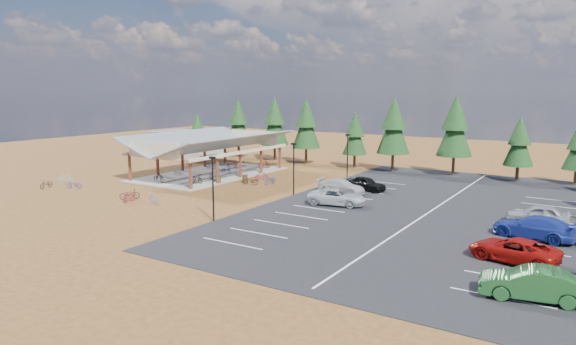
{
  "coord_description": "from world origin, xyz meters",
  "views": [
    {
      "loc": [
        30.95,
        -40.07,
        10.26
      ],
      "look_at": [
        3.64,
        3.1,
        1.98
      ],
      "focal_mm": 32.0,
      "sensor_mm": 36.0,
      "label": 1
    }
  ],
  "objects": [
    {
      "name": "bike_14",
      "position": [
        -0.22,
        5.59,
        0.5
      ],
      "size": [
        0.75,
        1.92,
        0.99
      ],
      "primitive_type": "imported",
      "rotation": [
        0.0,
        0.0,
        -0.05
      ],
      "color": "navy",
      "rests_on": "ground"
    },
    {
      "name": "bike_8",
      "position": [
        -18.79,
        -8.94,
        0.48
      ],
      "size": [
        1.18,
        1.94,
        0.96
      ],
      "primitive_type": "imported",
      "rotation": [
        0.0,
        0.0,
        0.32
      ],
      "color": "black",
      "rests_on": "ground"
    },
    {
      "name": "lamp_post_2",
      "position": [
        5.0,
        14.0,
        2.98
      ],
      "size": [
        0.5,
        0.25,
        5.14
      ],
      "color": "black",
      "rests_on": "ground"
    },
    {
      "name": "pine_0",
      "position": [
        -24.96,
        21.34,
        4.02
      ],
      "size": [
        2.83,
        2.83,
        6.6
      ],
      "color": "#382314",
      "rests_on": "ground"
    },
    {
      "name": "bike_3",
      "position": [
        -10.94,
        12.37,
        0.55
      ],
      "size": [
        1.56,
        0.73,
        0.91
      ],
      "primitive_type": "imported",
      "rotation": [
        0.0,
        0.0,
        1.78
      ],
      "color": "maroon",
      "rests_on": "concrete_pad"
    },
    {
      "name": "bike_pavilion",
      "position": [
        -10.0,
        7.0,
        3.82
      ],
      "size": [
        11.65,
        19.4,
        4.97
      ],
      "color": "#5B281A",
      "rests_on": "concrete_pad"
    },
    {
      "name": "car_3",
      "position": [
        8.65,
        5.12,
        0.74
      ],
      "size": [
        4.87,
        2.12,
        1.4
      ],
      "primitive_type": "imported",
      "rotation": [
        0.0,
        0.0,
        1.61
      ],
      "color": "#B2B2B2",
      "rests_on": "asphalt_lot"
    },
    {
      "name": "lamp_post_1",
      "position": [
        5.0,
        2.0,
        2.98
      ],
      "size": [
        0.5,
        0.25,
        5.14
      ],
      "color": "black",
      "rests_on": "ground"
    },
    {
      "name": "bike_4",
      "position": [
        -7.22,
        1.43,
        0.59
      ],
      "size": [
        1.93,
        0.85,
        0.98
      ],
      "primitive_type": "imported",
      "rotation": [
        0.0,
        0.0,
        1.46
      ],
      "color": "black",
      "rests_on": "concrete_pad"
    },
    {
      "name": "bike_16",
      "position": [
        -1.88,
        4.13,
        0.47
      ],
      "size": [
        1.87,
        0.9,
        0.94
      ],
      "primitive_type": "imported",
      "rotation": [
        0.0,
        0.0,
        4.87
      ],
      "color": "black",
      "rests_on": "ground"
    },
    {
      "name": "trash_bin_0",
      "position": [
        -5.21,
        2.73,
        0.45
      ],
      "size": [
        0.6,
        0.6,
        0.9
      ],
      "primitive_type": "cylinder",
      "color": "#482E1A",
      "rests_on": "ground"
    },
    {
      "name": "bike_12",
      "position": [
        -7.13,
        -7.93,
        0.48
      ],
      "size": [
        1.54,
        1.89,
        0.97
      ],
      "primitive_type": "imported",
      "rotation": [
        0.0,
        0.0,
        2.57
      ],
      "color": "black",
      "rests_on": "ground"
    },
    {
      "name": "pine_1",
      "position": [
        -17.26,
        21.95,
        5.46
      ],
      "size": [
        3.84,
        3.84,
        8.94
      ],
      "color": "#382314",
      "rests_on": "ground"
    },
    {
      "name": "bike_15",
      "position": [
        -2.34,
        6.87,
        0.54
      ],
      "size": [
        1.33,
        1.79,
        1.07
      ],
      "primitive_type": "imported",
      "rotation": [
        0.0,
        0.0,
        2.61
      ],
      "color": "maroon",
      "rests_on": "ground"
    },
    {
      "name": "lamp_post_0",
      "position": [
        5.0,
        -10.0,
        2.98
      ],
      "size": [
        0.5,
        0.25,
        5.14
      ],
      "color": "black",
      "rests_on": "ground"
    },
    {
      "name": "bike_7",
      "position": [
        -7.3,
        14.54,
        0.61
      ],
      "size": [
        1.75,
        0.87,
        1.01
      ],
      "primitive_type": "imported",
      "rotation": [
        0.0,
        0.0,
        1.82
      ],
      "color": "maroon",
      "rests_on": "concrete_pad"
    },
    {
      "name": "bike_10",
      "position": [
        -16.17,
        -7.46,
        0.45
      ],
      "size": [
        1.81,
        1.25,
        0.9
      ],
      "primitive_type": "imported",
      "rotation": [
        0.0,
        0.0,
        5.14
      ],
      "color": "navy",
      "rests_on": "ground"
    },
    {
      "name": "pine_6",
      "position": [
        15.1,
        22.31,
        5.99
      ],
      "size": [
        4.21,
        4.21,
        9.8
      ],
      "color": "#382314",
      "rests_on": "ground"
    },
    {
      "name": "concrete_pad",
      "position": [
        -10.0,
        7.0,
        0.05
      ],
      "size": [
        10.6,
        18.6,
        0.1
      ],
      "primitive_type": "cube",
      "color": "gray",
      "rests_on": "ground"
    },
    {
      "name": "bike_9",
      "position": [
        -19.78,
        -6.06,
        0.51
      ],
      "size": [
        1.52,
        1.55,
        1.02
      ],
      "primitive_type": "imported",
      "rotation": [
        0.0,
        0.0,
        2.37
      ],
      "color": "#999AA2",
      "rests_on": "ground"
    },
    {
      "name": "bike_0",
      "position": [
        -11.59,
        0.03,
        0.56
      ],
      "size": [
        1.82,
        0.85,
        0.92
      ],
      "primitive_type": "imported",
      "rotation": [
        0.0,
        0.0,
        1.43
      ],
      "color": "black",
      "rests_on": "concrete_pad"
    },
    {
      "name": "pine_2",
      "position": [
        -10.71,
        22.15,
        5.67
      ],
      "size": [
        3.99,
        3.99,
        9.29
      ],
      "color": "#382314",
      "rests_on": "ground"
    },
    {
      "name": "car_8",
      "position": [
        26.67,
        2.45,
        0.8
      ],
      "size": [
        4.66,
        2.36,
        1.52
      ],
      "primitive_type": "imported",
      "rotation": [
        0.0,
        0.0,
        -1.44
      ],
      "color": "gray",
      "rests_on": "asphalt_lot"
    },
    {
      "name": "car_4",
      "position": [
        10.12,
        7.72,
        0.76
      ],
      "size": [
        4.4,
        2.21,
        1.44
      ],
      "primitive_type": "imported",
      "rotation": [
        0.0,
        0.0,
        1.45
      ],
      "color": "black",
      "rests_on": "asphalt_lot"
    },
    {
      "name": "bike_5",
      "position": [
        -6.9,
        3.93,
        0.63
      ],
      "size": [
        1.83,
        0.94,
        1.06
      ],
      "primitive_type": "imported",
      "rotation": [
        0.0,
        0.0,
        1.31
      ],
      "color": "gray",
      "rests_on": "concrete_pad"
    },
    {
      "name": "pine_3",
      "position": [
        -4.98,
        21.48,
        5.6
      ],
      "size": [
        3.93,
        3.93,
        9.16
      ],
      "color": "#382314",
      "rests_on": "ground"
    },
    {
      "name": "car_5",
      "position": [
        28.28,
        -13.42,
        0.85
      ],
      "size": [
        5.19,
        2.69,
        1.63
      ],
      "primitive_type": "imported",
      "rotation": [
        0.0,
        0.0,
        -1.37
      ],
      "color": "#1C4C20",
      "rests_on": "asphalt_lot"
    },
    {
      "name": "bike_2",
      "position": [
        -12.68,
        10.19,
        0.5
      ],
      "size": [
        1.51,
        0.54,
        0.79
      ],
      "primitive_type": "imported",
      "rotation": [
        0.0,
        0.0,
        1.57
      ],
      "color": "#0F138F",
      "rests_on": "concrete_pad"
    },
    {
      "name": "outbuilding",
      "position": [
        -24.0,
        18.0,
        2.03
      ],
      "size": [
        11.0,
        7.0,
        3.9
      ],
      "color": "#ADA593",
      "rests_on": "ground"
    },
    {
      "name": "bike_6",
      "position": [
        -8.56,
        8.26,
        0.54
      ],
      "size": [
        1.73,
        0.77,
        0.88
      ],
      "primitive_type": "imported",
      "rotation": [
        0.0,
        0.0,
        1.46
      ],
      "color": "#134B90",
      "rests_on": "concrete_pad"
    },
    {
      "name": "car_6",
      "position": [
        26.57,
        -7.81,
        0.76
      ],
      "size": [
        5.55,
        3.38,
        1.44
      ],
      "primitive_type": "imported",
      "rotation": [
        0.0,
        0.0,
        -1.77
      ],
      "color": "maroon",
      "rests_on": "asphalt_lot"
    },
    {
      "name": "ground",
      "position": [
        0.0,
        0.0,
        0.0
      ],
      "size": [
        140.0,
        140.0,
        0.0
      ],
      "primitive_type": "plane",
      "color": "#593317",
      "rests_on": "ground"
    },
    {
      "name": "pine_4",
      "position": [
        2.44,
        21.48,
        4.54
      ],
      "size": [
        3.19,
        3.19,
        7.44
      ],
      "color": "#382314",
      "rests_on": "ground"
    },
    {
      "name": "trash_bin_1",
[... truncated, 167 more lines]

